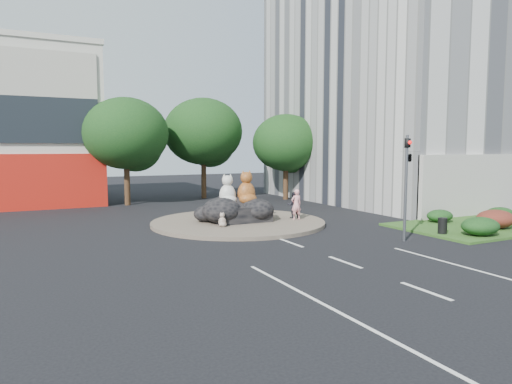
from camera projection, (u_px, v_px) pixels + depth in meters
ground at (345, 262)px, 17.56m from camera, size 120.00×120.00×0.00m
roundabout_island at (238, 222)px, 26.46m from camera, size 10.00×10.00×0.20m
rock_plinth at (238, 213)px, 26.40m from camera, size 3.20×2.60×0.90m
grass_verge at (484, 226)px, 25.56m from camera, size 10.00×6.00×0.12m
tree_left at (127, 137)px, 34.96m from camera, size 6.46×6.46×8.27m
tree_mid at (204, 135)px, 39.83m from camera, size 6.84×6.84×8.76m
tree_right at (286, 146)px, 39.02m from camera, size 5.70×5.70×7.30m
hedge_near_green at (480, 226)px, 22.40m from camera, size 2.00×1.60×0.90m
hedge_red at (495, 219)px, 24.39m from camera, size 2.20×1.76×0.99m
hedge_mid_green at (500, 214)px, 26.85m from camera, size 1.80×1.44×0.81m
hedge_back_green at (440, 216)px, 26.46m from camera, size 1.60×1.28×0.72m
traffic_light at (408, 165)px, 21.26m from camera, size 0.44×1.24×5.00m
street_lamp at (428, 146)px, 29.95m from camera, size 2.34×0.22×8.06m
cat_white at (227, 190)px, 26.21m from camera, size 1.32×1.22×1.83m
cat_tabby at (246, 187)px, 26.49m from camera, size 1.28×1.13×2.03m
kitten_calico at (222, 219)px, 24.36m from camera, size 0.62×0.60×0.80m
kitten_white at (267, 215)px, 26.29m from camera, size 0.54×0.51×0.73m
pedestrian_pink at (296, 204)px, 26.82m from camera, size 0.66×0.45×1.79m
pedestrian_dark at (293, 205)px, 27.38m from camera, size 0.95×0.88×1.56m
litter_bin at (442, 226)px, 22.82m from camera, size 0.58×0.58×0.80m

